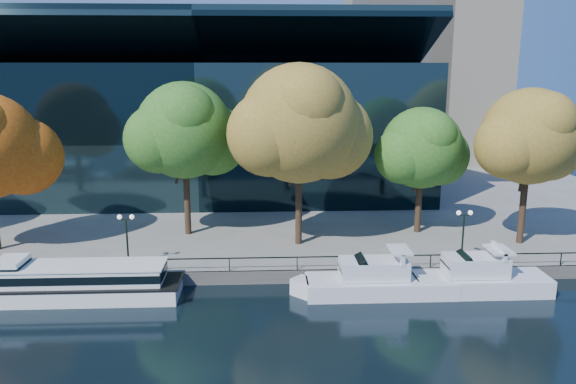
{
  "coord_description": "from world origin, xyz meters",
  "views": [
    {
      "loc": [
        2.49,
        -35.94,
        15.83
      ],
      "look_at": [
        4.55,
        8.0,
        5.81
      ],
      "focal_mm": 35.0,
      "sensor_mm": 36.0,
      "label": 1
    }
  ],
  "objects_px": {
    "tour_boat": "(70,281)",
    "tree_5": "(532,139)",
    "lamp_1": "(126,228)",
    "lamp_2": "(464,224)",
    "cruiser_near": "(374,281)",
    "tree_4": "(423,150)",
    "cruiser_far": "(475,278)",
    "tree_3": "(302,126)",
    "tree_2": "(186,132)"
  },
  "relations": [
    {
      "from": "tree_3",
      "to": "tree_5",
      "type": "height_order",
      "value": "tree_3"
    },
    {
      "from": "tour_boat",
      "to": "cruiser_near",
      "type": "distance_m",
      "value": 21.04
    },
    {
      "from": "tree_2",
      "to": "tree_5",
      "type": "height_order",
      "value": "tree_2"
    },
    {
      "from": "tree_5",
      "to": "tree_2",
      "type": "bearing_deg",
      "value": 172.11
    },
    {
      "from": "tour_boat",
      "to": "tree_3",
      "type": "bearing_deg",
      "value": 27.03
    },
    {
      "from": "tour_boat",
      "to": "lamp_2",
      "type": "xyz_separation_m",
      "value": [
        28.6,
        3.54,
        2.71
      ]
    },
    {
      "from": "lamp_2",
      "to": "cruiser_far",
      "type": "bearing_deg",
      "value": -95.86
    },
    {
      "from": "lamp_1",
      "to": "tree_4",
      "type": "bearing_deg",
      "value": 17.86
    },
    {
      "from": "tree_3",
      "to": "tree_5",
      "type": "xyz_separation_m",
      "value": [
        18.81,
        -0.66,
        -1.04
      ]
    },
    {
      "from": "cruiser_near",
      "to": "tour_boat",
      "type": "bearing_deg",
      "value": 179.22
    },
    {
      "from": "cruiser_far",
      "to": "tree_5",
      "type": "bearing_deg",
      "value": 48.49
    },
    {
      "from": "cruiser_near",
      "to": "tree_5",
      "type": "xyz_separation_m",
      "value": [
        14.29,
        8.05,
        8.88
      ]
    },
    {
      "from": "lamp_1",
      "to": "lamp_2",
      "type": "bearing_deg",
      "value": 0.0
    },
    {
      "from": "cruiser_near",
      "to": "cruiser_far",
      "type": "xyz_separation_m",
      "value": [
        7.17,
        0.01,
        0.06
      ]
    },
    {
      "from": "cruiser_far",
      "to": "tree_5",
      "type": "xyz_separation_m",
      "value": [
        7.12,
        8.04,
        8.82
      ]
    },
    {
      "from": "tree_4",
      "to": "lamp_1",
      "type": "height_order",
      "value": "tree_4"
    },
    {
      "from": "tour_boat",
      "to": "tree_4",
      "type": "bearing_deg",
      "value": 22.49
    },
    {
      "from": "lamp_2",
      "to": "tree_3",
      "type": "bearing_deg",
      "value": 158.02
    },
    {
      "from": "cruiser_near",
      "to": "tree_3",
      "type": "distance_m",
      "value": 13.95
    },
    {
      "from": "tour_boat",
      "to": "tree_5",
      "type": "relative_size",
      "value": 1.2
    },
    {
      "from": "tour_boat",
      "to": "lamp_1",
      "type": "relative_size",
      "value": 3.9
    },
    {
      "from": "tree_4",
      "to": "tree_5",
      "type": "distance_m",
      "value": 8.77
    },
    {
      "from": "tour_boat",
      "to": "cruiser_near",
      "type": "height_order",
      "value": "cruiser_near"
    },
    {
      "from": "tour_boat",
      "to": "lamp_1",
      "type": "height_order",
      "value": "lamp_1"
    },
    {
      "from": "tree_4",
      "to": "lamp_2",
      "type": "distance_m",
      "value": 9.12
    },
    {
      "from": "lamp_1",
      "to": "tree_3",
      "type": "bearing_deg",
      "value": 20.09
    },
    {
      "from": "cruiser_far",
      "to": "tree_4",
      "type": "relative_size",
      "value": 0.95
    },
    {
      "from": "tour_boat",
      "to": "tree_3",
      "type": "xyz_separation_m",
      "value": [
        16.51,
        8.42,
        9.69
      ]
    },
    {
      "from": "lamp_1",
      "to": "cruiser_near",
      "type": "bearing_deg",
      "value": -12.1
    },
    {
      "from": "lamp_1",
      "to": "tree_2",
      "type": "bearing_deg",
      "value": 66.24
    },
    {
      "from": "tree_3",
      "to": "tree_4",
      "type": "bearing_deg",
      "value": 15.06
    },
    {
      "from": "cruiser_near",
      "to": "lamp_1",
      "type": "height_order",
      "value": "lamp_1"
    },
    {
      "from": "tree_2",
      "to": "tree_5",
      "type": "xyz_separation_m",
      "value": [
        28.55,
        -3.96,
        -0.19
      ]
    },
    {
      "from": "tree_5",
      "to": "lamp_2",
      "type": "bearing_deg",
      "value": -147.87
    },
    {
      "from": "cruiser_near",
      "to": "cruiser_far",
      "type": "distance_m",
      "value": 7.17
    },
    {
      "from": "tour_boat",
      "to": "lamp_2",
      "type": "bearing_deg",
      "value": 7.06
    },
    {
      "from": "cruiser_near",
      "to": "tree_3",
      "type": "height_order",
      "value": "tree_3"
    },
    {
      "from": "cruiser_far",
      "to": "tree_3",
      "type": "height_order",
      "value": "tree_3"
    },
    {
      "from": "cruiser_far",
      "to": "cruiser_near",
      "type": "bearing_deg",
      "value": -179.89
    },
    {
      "from": "lamp_1",
      "to": "tree_5",
      "type": "bearing_deg",
      "value": 7.48
    },
    {
      "from": "tree_3",
      "to": "lamp_2",
      "type": "bearing_deg",
      "value": -21.98
    },
    {
      "from": "tour_boat",
      "to": "lamp_2",
      "type": "height_order",
      "value": "lamp_2"
    },
    {
      "from": "tree_4",
      "to": "tree_5",
      "type": "xyz_separation_m",
      "value": [
        7.87,
        -3.6,
        1.41
      ]
    },
    {
      "from": "tour_boat",
      "to": "tree_3",
      "type": "height_order",
      "value": "tree_3"
    },
    {
      "from": "tree_4",
      "to": "tour_boat",
      "type": "bearing_deg",
      "value": -157.51
    },
    {
      "from": "cruiser_far",
      "to": "tree_2",
      "type": "height_order",
      "value": "tree_2"
    },
    {
      "from": "tree_3",
      "to": "tree_4",
      "type": "xyz_separation_m",
      "value": [
        10.95,
        2.94,
        -2.45
      ]
    },
    {
      "from": "lamp_1",
      "to": "tour_boat",
      "type": "bearing_deg",
      "value": -131.84
    },
    {
      "from": "tree_5",
      "to": "tour_boat",
      "type": "bearing_deg",
      "value": -167.6
    },
    {
      "from": "cruiser_near",
      "to": "tree_4",
      "type": "distance_m",
      "value": 15.26
    }
  ]
}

